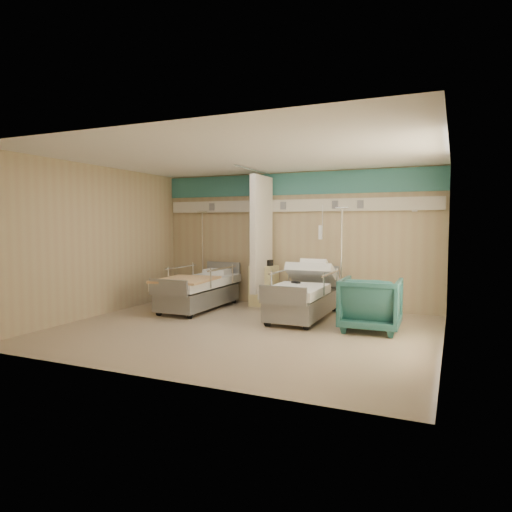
# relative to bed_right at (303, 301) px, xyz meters

# --- Properties ---
(ground) EXTENTS (6.00, 5.00, 0.00)m
(ground) POSITION_rel_bed_right_xyz_m (-0.60, -1.30, -0.32)
(ground) COLOR gray
(ground) RESTS_ON ground
(room_walls) EXTENTS (6.04, 5.04, 2.82)m
(room_walls) POSITION_rel_bed_right_xyz_m (-0.63, -1.05, 1.55)
(room_walls) COLOR tan
(room_walls) RESTS_ON ground
(bed_right) EXTENTS (1.00, 2.16, 0.63)m
(bed_right) POSITION_rel_bed_right_xyz_m (0.00, 0.00, 0.00)
(bed_right) COLOR silver
(bed_right) RESTS_ON ground
(bed_left) EXTENTS (1.00, 2.16, 0.63)m
(bed_left) POSITION_rel_bed_right_xyz_m (-2.20, 0.00, 0.00)
(bed_left) COLOR silver
(bed_left) RESTS_ON ground
(bedside_cabinet) EXTENTS (0.50, 0.48, 0.85)m
(bedside_cabinet) POSITION_rel_bed_right_xyz_m (-1.15, 0.90, 0.11)
(bedside_cabinet) COLOR beige
(bedside_cabinet) RESTS_ON ground
(visitor_armchair) EXTENTS (0.94, 0.97, 0.86)m
(visitor_armchair) POSITION_rel_bed_right_xyz_m (1.30, -0.50, 0.12)
(visitor_armchair) COLOR #215251
(visitor_armchair) RESTS_ON ground
(waffle_blanket) EXTENTS (0.65, 0.60, 0.06)m
(waffle_blanket) POSITION_rel_bed_right_xyz_m (1.31, -0.52, 0.58)
(waffle_blanket) COLOR silver
(waffle_blanket) RESTS_ON visitor_armchair
(iv_stand_right) EXTENTS (0.37, 0.37, 2.04)m
(iv_stand_right) POSITION_rel_bed_right_xyz_m (0.50, 0.84, 0.10)
(iv_stand_right) COLOR silver
(iv_stand_right) RESTS_ON ground
(iv_stand_left) EXTENTS (0.36, 0.36, 2.01)m
(iv_stand_left) POSITION_rel_bed_right_xyz_m (-2.68, 0.98, 0.10)
(iv_stand_left) COLOR silver
(iv_stand_left) RESTS_ON ground
(call_remote) EXTENTS (0.18, 0.13, 0.04)m
(call_remote) POSITION_rel_bed_right_xyz_m (-0.15, 0.02, 0.33)
(call_remote) COLOR black
(call_remote) RESTS_ON bed_right
(tan_blanket) EXTENTS (1.07, 1.30, 0.04)m
(tan_blanket) POSITION_rel_bed_right_xyz_m (-2.21, -0.46, 0.34)
(tan_blanket) COLOR tan
(tan_blanket) RESTS_ON bed_left
(toiletry_bag) EXTENTS (0.25, 0.18, 0.12)m
(toiletry_bag) POSITION_rel_bed_right_xyz_m (-1.08, 0.88, 0.60)
(toiletry_bag) COLOR black
(toiletry_bag) RESTS_ON bedside_cabinet
(white_cup) EXTENTS (0.12, 0.12, 0.15)m
(white_cup) POSITION_rel_bed_right_xyz_m (-1.27, 0.97, 0.61)
(white_cup) COLOR white
(white_cup) RESTS_ON bedside_cabinet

